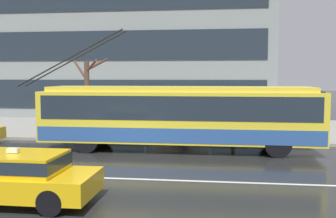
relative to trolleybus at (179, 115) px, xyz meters
The scene contains 10 objects.
ground_plane 4.51m from the trolleybus, 117.06° to the right, with size 160.00×160.00×0.00m, color #242525.
sidewalk_slab 7.03m from the trolleybus, 106.31° to the left, with size 80.00×10.00×0.14m, color gray.
lane_centre_line 5.55m from the trolleybus, 111.20° to the right, with size 72.00×0.14×0.01m, color silver.
trolleybus is the anchor object (origin of this frame).
taxi_oncoming_near 8.41m from the trolleybus, 114.88° to the right, with size 4.47×1.80×1.39m.
bus_shelter 3.69m from the trolleybus, 95.99° to the left, with size 3.55×1.81×2.50m.
pedestrian_at_shelter 4.41m from the trolleybus, 92.09° to the left, with size 0.49×0.49×1.70m.
pedestrian_approaching_curb 3.00m from the trolleybus, 93.96° to the left, with size 1.40×1.40×1.98m.
pedestrian_walking_past 3.21m from the trolleybus, 41.86° to the left, with size 0.48×0.48×1.66m.
street_tree_bare 7.53m from the trolleybus, 139.81° to the left, with size 2.12×1.51×4.07m.
Camera 1 is at (3.56, -12.86, 3.16)m, focal length 41.85 mm.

